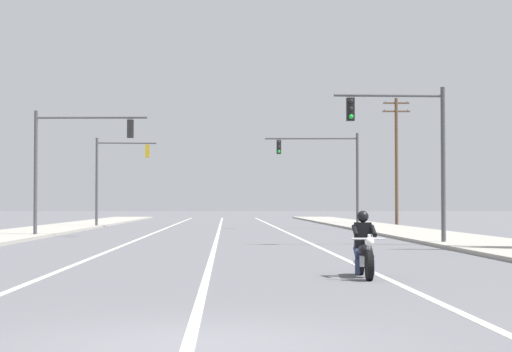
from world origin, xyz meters
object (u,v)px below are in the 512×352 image
Objects in this scene: motorcycle_with_rider at (364,251)px; traffic_signal_mid_right at (330,165)px; traffic_signal_near_right at (412,141)px; traffic_signal_mid_left at (114,169)px; utility_pole_right_far at (396,157)px; traffic_signal_near_left at (69,152)px.

motorcycle_with_rider is 0.35× the size of traffic_signal_mid_right.
traffic_signal_near_right is 1.00× the size of traffic_signal_mid_left.
traffic_signal_near_right is 35.68m from utility_pole_right_far.
motorcycle_with_rider is 0.35× the size of traffic_signal_near_left.
utility_pole_right_far reaches higher than motorcycle_with_rider.
traffic_signal_near_left is (-10.74, 24.60, 3.55)m from motorcycle_with_rider.
traffic_signal_near_right is 17.70m from traffic_signal_near_left.
traffic_signal_near_left is 1.00× the size of traffic_signal_mid_right.
traffic_signal_mid_right and traffic_signal_mid_left have the same top height.
traffic_signal_mid_right is 13.97m from utility_pole_right_far.
traffic_signal_mid_right is 1.00× the size of traffic_signal_mid_left.
traffic_signal_near_right is at bearing -32.15° from traffic_signal_near_left.
utility_pole_right_far is at bearing 61.34° from traffic_signal_mid_right.
traffic_signal_mid_left is (-15.04, 27.59, -0.01)m from traffic_signal_near_right.
traffic_signal_near_right and traffic_signal_near_left have the same top height.
traffic_signal_near_right is 0.62× the size of utility_pole_right_far.
traffic_signal_mid_right is at bearing -118.66° from utility_pole_right_far.
traffic_signal_near_left and traffic_signal_mid_left have the same top height.
traffic_signal_mid_right is (-0.57, 22.91, 0.10)m from traffic_signal_near_right.
traffic_signal_near_right is 22.92m from traffic_signal_mid_right.
utility_pole_right_far is at bearing 19.60° from traffic_signal_mid_left.
traffic_signal_near_left is 19.75m from traffic_signal_mid_right.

